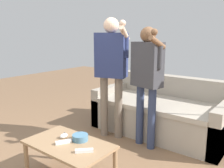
# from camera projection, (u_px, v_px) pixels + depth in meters

# --- Properties ---
(couch) EXTENTS (1.89, 0.96, 0.79)m
(couch) POSITION_uv_depth(u_px,v_px,m) (161.00, 113.00, 3.55)
(couch) COLOR #9E9384
(couch) RESTS_ON ground
(coffee_table) EXTENTS (0.85, 0.51, 0.40)m
(coffee_table) POSITION_uv_depth(u_px,v_px,m) (69.00, 148.00, 2.32)
(coffee_table) COLOR #997551
(coffee_table) RESTS_ON ground
(snack_bowl) EXTENTS (0.16, 0.16, 0.06)m
(snack_bowl) POSITION_uv_depth(u_px,v_px,m) (80.00, 137.00, 2.36)
(snack_bowl) COLOR teal
(snack_bowl) RESTS_ON coffee_table
(game_remote_nunchuk) EXTENTS (0.06, 0.09, 0.05)m
(game_remote_nunchuk) POSITION_uv_depth(u_px,v_px,m) (64.00, 136.00, 2.42)
(game_remote_nunchuk) COLOR white
(game_remote_nunchuk) RESTS_ON coffee_table
(player_left) EXTENTS (0.52, 0.32, 1.64)m
(player_left) POSITION_uv_depth(u_px,v_px,m) (111.00, 64.00, 3.21)
(player_left) COLOR #756656
(player_left) RESTS_ON ground
(player_center) EXTENTS (0.45, 0.36, 1.51)m
(player_center) POSITION_uv_depth(u_px,v_px,m) (147.00, 73.00, 2.94)
(player_center) COLOR #2D3856
(player_center) RESTS_ON ground
(game_remote_wand_near) EXTENTS (0.14, 0.14, 0.03)m
(game_remote_wand_near) POSITION_uv_depth(u_px,v_px,m) (84.00, 151.00, 2.13)
(game_remote_wand_near) COLOR white
(game_remote_wand_near) RESTS_ON coffee_table
(game_remote_wand_far) EXTENTS (0.11, 0.15, 0.03)m
(game_remote_wand_far) POSITION_uv_depth(u_px,v_px,m) (63.00, 142.00, 2.30)
(game_remote_wand_far) COLOR white
(game_remote_wand_far) RESTS_ON coffee_table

